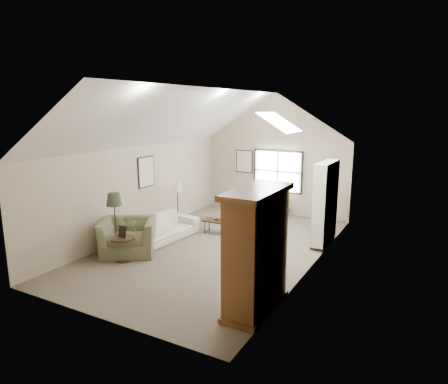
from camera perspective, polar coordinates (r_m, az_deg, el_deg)
The scene contains 18 objects.
room_shell at distance 9.76m, azimuth -1.15°, elevation 9.99°, with size 5.01×8.01×4.00m.
window at distance 13.47m, azimuth 7.68°, elevation 2.95°, with size 1.72×0.08×1.42m, color black.
skylight at distance 10.02m, azimuth 8.04°, elevation 10.00°, with size 0.80×1.20×0.52m, color white, non-canonical shape.
wall_art at distance 12.53m, azimuth -4.17°, elevation 3.63°, with size 1.97×3.71×0.88m.
armoire at distance 7.07m, azimuth 4.64°, elevation -8.36°, with size 0.60×1.50×2.20m, color brown.
tv_alcove at distance 10.65m, azimuth 14.30°, elevation -1.40°, with size 0.32×1.30×2.10m, color white.
media_console at distance 10.88m, azimuth 13.96°, elevation -5.74°, with size 0.34×1.18×0.60m, color #382316.
tv_panel at distance 10.71m, azimuth 14.13°, elevation -2.58°, with size 0.05×0.90×0.55m, color black.
sofa at distance 10.98m, azimuth -8.92°, elevation -5.19°, with size 2.27×0.89×0.66m, color beige.
armchair_near at distance 10.18m, azimuth -13.51°, elevation -6.21°, with size 1.31×1.15×0.85m, color #646446.
armchair_far at distance 13.44m, azimuth 7.06°, elevation -1.44°, with size 0.94×0.97×0.88m, color #6B6B4B.
coffee_table at distance 11.48m, azimuth -1.02°, elevation -4.97°, with size 0.77×0.43×0.39m, color #312014.
bowl at distance 11.41m, azimuth -1.03°, elevation -3.92°, with size 0.18×0.18×0.05m, color #352116.
side_table at distance 9.78m, azimuth -14.20°, elevation -7.90°, with size 0.57×0.57×0.57m, color #382217.
side_chair at distance 12.98m, azimuth 8.09°, elevation -1.34°, with size 0.45×0.45×1.15m, color maroon.
tripod_lamp at distance 11.61m, azimuth 14.03°, elevation -0.93°, with size 0.59×0.59×2.04m, color silver, non-canonical shape.
dark_lamp at distance 10.03m, azimuth -15.26°, elevation -4.41°, with size 0.38×0.38×1.58m, color #262C1F, non-canonical shape.
tan_lamp at distance 11.98m, azimuth -6.62°, elevation -1.77°, with size 0.28×0.28×1.42m, color tan, non-canonical shape.
Camera 1 is at (4.86, -8.46, 3.57)m, focal length 32.00 mm.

